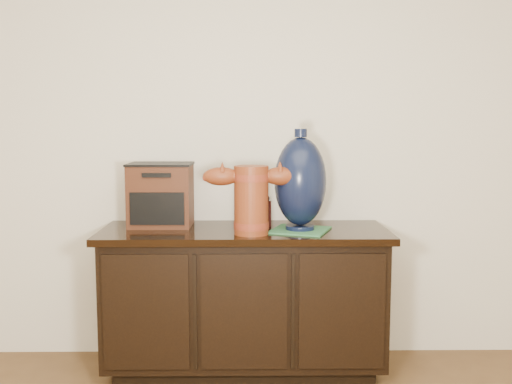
{
  "coord_description": "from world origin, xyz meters",
  "views": [
    {
      "loc": [
        0.02,
        -0.78,
        1.3
      ],
      "look_at": [
        0.06,
        2.18,
        0.95
      ],
      "focal_mm": 42.0,
      "sensor_mm": 36.0,
      "label": 1
    }
  ],
  "objects_px": {
    "tv_radio": "(161,195)",
    "lamp_base": "(300,182)",
    "sideboard": "(244,299)",
    "terracotta_vessel": "(251,196)",
    "spray_can": "(266,211)"
  },
  "relations": [
    {
      "from": "terracotta_vessel",
      "to": "tv_radio",
      "type": "distance_m",
      "value": 0.53
    },
    {
      "from": "terracotta_vessel",
      "to": "lamp_base",
      "type": "distance_m",
      "value": 0.27
    },
    {
      "from": "tv_radio",
      "to": "spray_can",
      "type": "relative_size",
      "value": 2.09
    },
    {
      "from": "terracotta_vessel",
      "to": "tv_radio",
      "type": "xyz_separation_m",
      "value": [
        -0.47,
        0.24,
        -0.02
      ]
    },
    {
      "from": "sideboard",
      "to": "terracotta_vessel",
      "type": "height_order",
      "value": "terracotta_vessel"
    },
    {
      "from": "terracotta_vessel",
      "to": "lamp_base",
      "type": "bearing_deg",
      "value": 17.29
    },
    {
      "from": "lamp_base",
      "to": "sideboard",
      "type": "bearing_deg",
      "value": 168.99
    },
    {
      "from": "sideboard",
      "to": "spray_can",
      "type": "distance_m",
      "value": 0.47
    },
    {
      "from": "terracotta_vessel",
      "to": "spray_can",
      "type": "bearing_deg",
      "value": 68.53
    },
    {
      "from": "terracotta_vessel",
      "to": "lamp_base",
      "type": "relative_size",
      "value": 0.93
    },
    {
      "from": "terracotta_vessel",
      "to": "tv_radio",
      "type": "relative_size",
      "value": 1.41
    },
    {
      "from": "terracotta_vessel",
      "to": "spray_can",
      "type": "xyz_separation_m",
      "value": [
        0.08,
        0.22,
        -0.11
      ]
    },
    {
      "from": "lamp_base",
      "to": "tv_radio",
      "type": "bearing_deg",
      "value": 167.55
    },
    {
      "from": "tv_radio",
      "to": "lamp_base",
      "type": "distance_m",
      "value": 0.74
    },
    {
      "from": "terracotta_vessel",
      "to": "tv_radio",
      "type": "bearing_deg",
      "value": 150.67
    }
  ]
}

